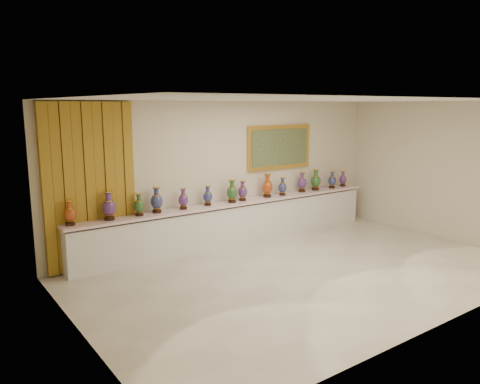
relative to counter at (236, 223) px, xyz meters
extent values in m
plane|color=beige|center=(0.00, -2.27, -0.44)|extent=(8.00, 8.00, 0.00)
plane|color=beige|center=(0.00, 0.23, 1.06)|extent=(8.00, 0.00, 8.00)
plane|color=beige|center=(-4.00, -2.27, 1.06)|extent=(0.00, 5.00, 5.00)
plane|color=beige|center=(4.00, -2.27, 1.06)|extent=(0.00, 5.00, 5.00)
plane|color=white|center=(0.00, -2.27, 2.56)|extent=(8.00, 8.00, 0.00)
cube|color=gold|center=(-3.03, 0.17, 1.06)|extent=(1.64, 0.14, 2.95)
cube|color=gold|center=(1.36, 0.19, 1.54)|extent=(1.80, 0.06, 1.00)
cube|color=#18311A|center=(1.36, 0.16, 1.54)|extent=(1.62, 0.02, 0.82)
cube|color=white|center=(0.00, 0.00, -0.03)|extent=(7.20, 0.42, 0.81)
cube|color=silver|center=(0.00, -0.02, 0.44)|extent=(7.28, 0.48, 0.05)
cylinder|color=black|center=(-3.45, -0.01, 0.49)|extent=(0.15, 0.15, 0.04)
cone|color=gold|center=(-3.45, -0.01, 0.53)|extent=(0.13, 0.13, 0.03)
ellipsoid|color=maroon|center=(-3.45, -0.01, 0.65)|extent=(0.22, 0.22, 0.25)
cylinder|color=gold|center=(-3.45, -0.01, 0.76)|extent=(0.14, 0.14, 0.01)
cylinder|color=maroon|center=(-3.45, -0.01, 0.81)|extent=(0.08, 0.08, 0.09)
cone|color=maroon|center=(-3.45, -0.01, 0.88)|extent=(0.14, 0.14, 0.03)
cylinder|color=gold|center=(-3.45, -0.01, 0.89)|extent=(0.14, 0.14, 0.01)
cylinder|color=black|center=(-2.78, -0.03, 0.49)|extent=(0.18, 0.18, 0.05)
cone|color=gold|center=(-2.78, -0.03, 0.55)|extent=(0.16, 0.16, 0.03)
ellipsoid|color=#230C45|center=(-2.78, -0.03, 0.69)|extent=(0.24, 0.24, 0.30)
cylinder|color=gold|center=(-2.78, -0.03, 0.82)|extent=(0.16, 0.16, 0.01)
cylinder|color=#230C45|center=(-2.78, -0.03, 0.88)|extent=(0.10, 0.10, 0.11)
cone|color=#230C45|center=(-2.78, -0.03, 0.96)|extent=(0.16, 0.16, 0.04)
cylinder|color=gold|center=(-2.78, -0.03, 0.98)|extent=(0.17, 0.17, 0.01)
cylinder|color=black|center=(-2.21, -0.03, 0.48)|extent=(0.15, 0.15, 0.04)
cone|color=gold|center=(-2.21, -0.03, 0.53)|extent=(0.13, 0.13, 0.03)
ellipsoid|color=black|center=(-2.21, -0.03, 0.65)|extent=(0.24, 0.24, 0.24)
cylinder|color=gold|center=(-2.21, -0.03, 0.75)|extent=(0.13, 0.13, 0.01)
cylinder|color=black|center=(-2.21, -0.03, 0.80)|extent=(0.08, 0.08, 0.09)
cone|color=black|center=(-2.21, -0.03, 0.86)|extent=(0.13, 0.13, 0.03)
cylinder|color=gold|center=(-2.21, -0.03, 0.88)|extent=(0.14, 0.14, 0.01)
cylinder|color=black|center=(-1.83, 0.01, 0.49)|extent=(0.18, 0.18, 0.05)
cone|color=gold|center=(-1.83, 0.01, 0.54)|extent=(0.15, 0.15, 0.03)
ellipsoid|color=#0F1139|center=(-1.83, 0.01, 0.68)|extent=(0.25, 0.25, 0.29)
cylinder|color=gold|center=(-1.83, 0.01, 0.80)|extent=(0.16, 0.16, 0.01)
cylinder|color=#0F1139|center=(-1.83, 0.01, 0.87)|extent=(0.09, 0.09, 0.10)
cone|color=#0F1139|center=(-1.83, 0.01, 0.94)|extent=(0.16, 0.16, 0.04)
cylinder|color=gold|center=(-1.83, 0.01, 0.96)|extent=(0.16, 0.16, 0.01)
cylinder|color=black|center=(-1.28, -0.02, 0.48)|extent=(0.15, 0.15, 0.04)
cone|color=gold|center=(-1.28, -0.02, 0.53)|extent=(0.13, 0.13, 0.03)
ellipsoid|color=#230C45|center=(-1.28, -0.02, 0.65)|extent=(0.25, 0.25, 0.24)
cylinder|color=gold|center=(-1.28, -0.02, 0.75)|extent=(0.13, 0.13, 0.01)
cylinder|color=#230C45|center=(-1.28, -0.02, 0.80)|extent=(0.08, 0.08, 0.09)
cone|color=#230C45|center=(-1.28, -0.02, 0.86)|extent=(0.13, 0.13, 0.03)
cylinder|color=gold|center=(-1.28, -0.02, 0.88)|extent=(0.14, 0.14, 0.01)
cylinder|color=black|center=(-0.70, 0.01, 0.48)|extent=(0.14, 0.14, 0.04)
cone|color=gold|center=(-0.70, 0.01, 0.53)|extent=(0.13, 0.13, 0.03)
ellipsoid|color=#0F1139|center=(-0.70, 0.01, 0.64)|extent=(0.23, 0.23, 0.24)
cylinder|color=gold|center=(-0.70, 0.01, 0.74)|extent=(0.13, 0.13, 0.01)
cylinder|color=#0F1139|center=(-0.70, 0.01, 0.79)|extent=(0.08, 0.08, 0.09)
cone|color=#0F1139|center=(-0.70, 0.01, 0.85)|extent=(0.13, 0.13, 0.03)
cylinder|color=gold|center=(-0.70, 0.01, 0.87)|extent=(0.13, 0.13, 0.01)
cylinder|color=black|center=(-0.13, -0.04, 0.49)|extent=(0.17, 0.17, 0.05)
cone|color=gold|center=(-0.13, -0.04, 0.54)|extent=(0.15, 0.15, 0.03)
ellipsoid|color=black|center=(-0.13, -0.04, 0.67)|extent=(0.25, 0.25, 0.28)
cylinder|color=gold|center=(-0.13, -0.04, 0.79)|extent=(0.15, 0.15, 0.01)
cylinder|color=black|center=(-0.13, -0.04, 0.85)|extent=(0.09, 0.09, 0.10)
cone|color=black|center=(-0.13, -0.04, 0.92)|extent=(0.15, 0.15, 0.04)
cylinder|color=gold|center=(-0.13, -0.04, 0.94)|extent=(0.16, 0.16, 0.01)
cylinder|color=black|center=(0.17, -0.01, 0.49)|extent=(0.15, 0.15, 0.04)
cone|color=gold|center=(0.17, -0.01, 0.53)|extent=(0.13, 0.13, 0.03)
ellipsoid|color=#230C45|center=(0.17, -0.01, 0.65)|extent=(0.27, 0.27, 0.25)
cylinder|color=gold|center=(0.17, -0.01, 0.76)|extent=(0.14, 0.14, 0.01)
cylinder|color=#230C45|center=(0.17, -0.01, 0.81)|extent=(0.08, 0.08, 0.09)
cone|color=#230C45|center=(0.17, -0.01, 0.88)|extent=(0.14, 0.14, 0.03)
cylinder|color=gold|center=(0.17, -0.01, 0.89)|extent=(0.14, 0.14, 0.01)
cylinder|color=black|center=(0.84, -0.02, 0.49)|extent=(0.18, 0.18, 0.05)
cone|color=gold|center=(0.84, -0.02, 0.54)|extent=(0.16, 0.16, 0.03)
ellipsoid|color=maroon|center=(0.84, -0.02, 0.69)|extent=(0.31, 0.31, 0.30)
cylinder|color=gold|center=(0.84, -0.02, 0.81)|extent=(0.16, 0.16, 0.01)
cylinder|color=maroon|center=(0.84, -0.02, 0.88)|extent=(0.09, 0.09, 0.11)
cone|color=maroon|center=(0.84, -0.02, 0.95)|extent=(0.16, 0.16, 0.04)
cylinder|color=gold|center=(0.84, -0.02, 0.97)|extent=(0.17, 0.17, 0.01)
cylinder|color=black|center=(1.25, -0.05, 0.48)|extent=(0.14, 0.14, 0.04)
cone|color=gold|center=(1.25, -0.05, 0.53)|extent=(0.13, 0.13, 0.03)
ellipsoid|color=#0F1139|center=(1.25, -0.05, 0.64)|extent=(0.24, 0.24, 0.24)
cylinder|color=gold|center=(1.25, -0.05, 0.74)|extent=(0.13, 0.13, 0.01)
cylinder|color=#0F1139|center=(1.25, -0.05, 0.79)|extent=(0.08, 0.08, 0.09)
cone|color=#0F1139|center=(1.25, -0.05, 0.85)|extent=(0.13, 0.13, 0.03)
cylinder|color=gold|center=(1.25, -0.05, 0.87)|extent=(0.13, 0.13, 0.01)
cylinder|color=black|center=(1.92, 0.02, 0.49)|extent=(0.17, 0.17, 0.05)
cone|color=gold|center=(1.92, 0.02, 0.54)|extent=(0.14, 0.14, 0.03)
ellipsoid|color=#230C45|center=(1.92, 0.02, 0.67)|extent=(0.28, 0.28, 0.27)
cylinder|color=gold|center=(1.92, 0.02, 0.78)|extent=(0.15, 0.15, 0.01)
cylinder|color=#230C45|center=(1.92, 0.02, 0.84)|extent=(0.09, 0.09, 0.10)
cone|color=#230C45|center=(1.92, 0.02, 0.91)|extent=(0.15, 0.15, 0.04)
cylinder|color=gold|center=(1.92, 0.02, 0.93)|extent=(0.15, 0.15, 0.01)
cylinder|color=black|center=(2.33, -0.02, 0.49)|extent=(0.18, 0.18, 0.05)
cone|color=gold|center=(2.33, -0.02, 0.54)|extent=(0.16, 0.16, 0.03)
ellipsoid|color=black|center=(2.33, -0.02, 0.68)|extent=(0.25, 0.25, 0.29)
cylinder|color=gold|center=(2.33, -0.02, 0.81)|extent=(0.16, 0.16, 0.01)
cylinder|color=black|center=(2.33, -0.02, 0.87)|extent=(0.09, 0.09, 0.11)
cone|color=black|center=(2.33, -0.02, 0.94)|extent=(0.16, 0.16, 0.04)
cylinder|color=gold|center=(2.33, -0.02, 0.96)|extent=(0.16, 0.16, 0.01)
cylinder|color=black|center=(2.86, -0.05, 0.48)|extent=(0.15, 0.15, 0.04)
cone|color=gold|center=(2.86, -0.05, 0.53)|extent=(0.13, 0.13, 0.03)
ellipsoid|color=#0F1139|center=(2.86, -0.05, 0.65)|extent=(0.26, 0.26, 0.25)
cylinder|color=gold|center=(2.86, -0.05, 0.75)|extent=(0.14, 0.14, 0.01)
cylinder|color=#0F1139|center=(2.86, -0.05, 0.81)|extent=(0.08, 0.08, 0.09)
cone|color=#0F1139|center=(2.86, -0.05, 0.87)|extent=(0.14, 0.14, 0.03)
cylinder|color=gold|center=(2.86, -0.05, 0.89)|extent=(0.14, 0.14, 0.01)
cylinder|color=black|center=(3.29, -0.02, 0.48)|extent=(0.14, 0.14, 0.04)
cone|color=gold|center=(3.29, -0.02, 0.53)|extent=(0.12, 0.12, 0.03)
ellipsoid|color=#230C45|center=(3.29, -0.02, 0.63)|extent=(0.19, 0.19, 0.23)
cylinder|color=gold|center=(3.29, -0.02, 0.73)|extent=(0.12, 0.12, 0.01)
cylinder|color=#230C45|center=(3.29, -0.02, 0.78)|extent=(0.07, 0.07, 0.08)
cone|color=#230C45|center=(3.29, -0.02, 0.84)|extent=(0.12, 0.12, 0.03)
cylinder|color=gold|center=(3.29, -0.02, 0.85)|extent=(0.13, 0.13, 0.01)
camera|label=1|loc=(-5.61, -7.96, 2.47)|focal=35.00mm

